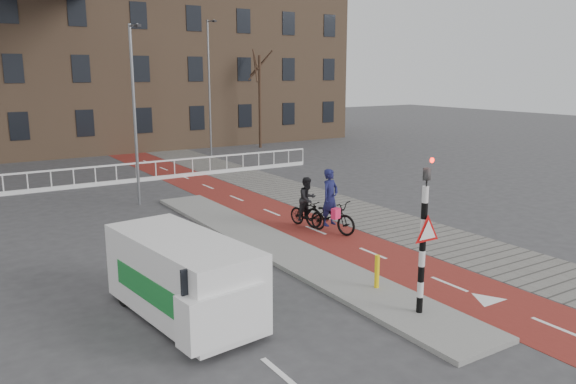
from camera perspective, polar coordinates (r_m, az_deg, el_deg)
ground at (r=14.95m, az=9.28°, el=-9.20°), size 120.00×120.00×0.00m
bike_lane at (r=23.67m, az=-4.14°, el=-1.09°), size 2.50×60.00×0.01m
sidewalk at (r=25.08m, az=1.50°, el=-0.31°), size 3.00×60.00×0.01m
curb_island at (r=17.57m, az=-1.16°, el=-5.56°), size 1.80×16.00×0.12m
traffic_signal at (r=12.55m, az=13.65°, el=-3.97°), size 0.80×0.80×3.68m
bollard at (r=14.24m, az=9.03°, el=-7.97°), size 0.12×0.12×0.84m
cyclist_near at (r=19.21m, az=4.28°, el=-1.94°), size 1.28×2.25×2.18m
cyclist_far at (r=19.75m, az=1.99°, el=-1.49°), size 0.87×1.71×1.80m
van at (r=12.74m, az=-10.66°, el=-8.40°), size 2.23×4.47×1.84m
railing at (r=28.14m, az=-22.90°, el=0.72°), size 28.00×0.10×0.99m
townhouse_row at (r=42.88m, az=-24.59°, el=14.27°), size 46.00×10.00×15.90m
tree_right at (r=40.82m, az=-2.87°, el=9.11°), size 0.21×0.21×6.57m
streetlight_near at (r=23.59m, az=-15.31°, el=7.36°), size 0.12×0.12×7.24m
streetlight_right at (r=36.65m, az=-7.99°, el=10.24°), size 0.12×0.12×8.57m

